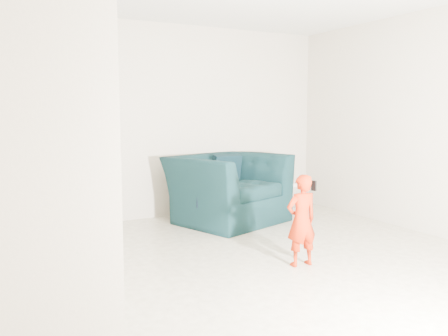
{
  "coord_description": "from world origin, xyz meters",
  "views": [
    {
      "loc": [
        -2.33,
        -3.53,
        1.48
      ],
      "look_at": [
        0.15,
        1.2,
        0.85
      ],
      "focal_mm": 38.0,
      "sensor_mm": 36.0,
      "label": 1
    }
  ],
  "objects_px": {
    "toddler": "(301,220)",
    "armchair": "(228,189)",
    "side_table": "(286,192)",
    "staircase": "(25,179)"
  },
  "relations": [
    {
      "from": "armchair",
      "to": "side_table",
      "type": "height_order",
      "value": "armchair"
    },
    {
      "from": "armchair",
      "to": "side_table",
      "type": "bearing_deg",
      "value": -9.33
    },
    {
      "from": "staircase",
      "to": "toddler",
      "type": "bearing_deg",
      "value": -11.13
    },
    {
      "from": "toddler",
      "to": "armchair",
      "type": "bearing_deg",
      "value": -94.93
    },
    {
      "from": "toddler",
      "to": "side_table",
      "type": "xyz_separation_m",
      "value": [
        1.34,
        2.15,
        -0.15
      ]
    },
    {
      "from": "side_table",
      "to": "armchair",
      "type": "bearing_deg",
      "value": -170.15
    },
    {
      "from": "armchair",
      "to": "side_table",
      "type": "distance_m",
      "value": 1.11
    },
    {
      "from": "toddler",
      "to": "side_table",
      "type": "relative_size",
      "value": 2.01
    },
    {
      "from": "side_table",
      "to": "staircase",
      "type": "distance_m",
      "value": 4.15
    },
    {
      "from": "staircase",
      "to": "side_table",
      "type": "bearing_deg",
      "value": 24.19
    }
  ]
}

